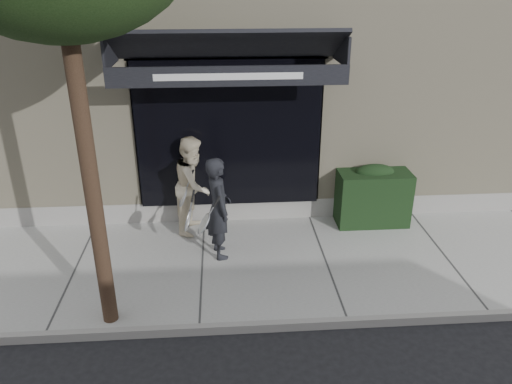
{
  "coord_description": "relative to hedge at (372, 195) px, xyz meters",
  "views": [
    {
      "loc": [
        -1.63,
        -6.89,
        4.46
      ],
      "look_at": [
        -1.09,
        0.6,
        1.08
      ],
      "focal_mm": 35.0,
      "sensor_mm": 36.0,
      "label": 1
    }
  ],
  "objects": [
    {
      "name": "building_facade",
      "position": [
        -1.11,
        3.71,
        2.08
      ],
      "size": [
        14.3,
        8.04,
        5.64
      ],
      "color": "beige",
      "rests_on": "ground"
    },
    {
      "name": "sidewalk",
      "position": [
        -1.1,
        -1.25,
        -0.6
      ],
      "size": [
        20.0,
        3.0,
        0.12
      ],
      "primitive_type": "cube",
      "color": "gray",
      "rests_on": "ground"
    },
    {
      "name": "curb",
      "position": [
        -1.1,
        -2.8,
        -0.59
      ],
      "size": [
        20.0,
        0.1,
        0.14
      ],
      "primitive_type": "cube",
      "color": "gray",
      "rests_on": "ground"
    },
    {
      "name": "pedestrian_front",
      "position": [
        -2.82,
        -0.98,
        0.31
      ],
      "size": [
        0.84,
        0.82,
        1.7
      ],
      "color": "black",
      "rests_on": "sidewalk"
    },
    {
      "name": "hedge",
      "position": [
        0.0,
        0.0,
        0.0
      ],
      "size": [
        1.3,
        0.7,
        1.14
      ],
      "color": "black",
      "rests_on": "sidewalk"
    },
    {
      "name": "ground",
      "position": [
        -1.1,
        -1.25,
        -0.66
      ],
      "size": [
        80.0,
        80.0,
        0.0
      ],
      "primitive_type": "plane",
      "color": "black",
      "rests_on": "ground"
    },
    {
      "name": "pedestrian_back",
      "position": [
        -3.24,
        -0.05,
        0.34
      ],
      "size": [
        0.88,
        1.01,
        1.75
      ],
      "color": "beige",
      "rests_on": "sidewalk"
    }
  ]
}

